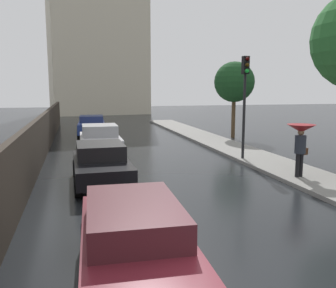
{
  "coord_description": "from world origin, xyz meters",
  "views": [
    {
      "loc": [
        -2.77,
        -4.34,
        3.2
      ],
      "look_at": [
        0.1,
        7.08,
        1.39
      ],
      "focal_mm": 39.13,
      "sensor_mm": 36.0,
      "label": 1
    }
  ],
  "objects_px": {
    "car_maroon_near_kerb": "(135,246)",
    "pedestrian_with_umbrella_near": "(301,136)",
    "car_white_behind_camera": "(100,140)",
    "traffic_light": "(245,88)",
    "street_tree_far": "(234,82)",
    "car_black_far_ahead": "(101,163)",
    "car_blue_mid_road": "(92,126)"
  },
  "relations": [
    {
      "from": "car_maroon_near_kerb",
      "to": "pedestrian_with_umbrella_near",
      "type": "bearing_deg",
      "value": -138.1
    },
    {
      "from": "car_maroon_near_kerb",
      "to": "car_white_behind_camera",
      "type": "distance_m",
      "value": 12.16
    },
    {
      "from": "car_white_behind_camera",
      "to": "pedestrian_with_umbrella_near",
      "type": "xyz_separation_m",
      "value": [
        6.39,
        -6.63,
        0.83
      ]
    },
    {
      "from": "car_white_behind_camera",
      "to": "pedestrian_with_umbrella_near",
      "type": "height_order",
      "value": "pedestrian_with_umbrella_near"
    },
    {
      "from": "traffic_light",
      "to": "street_tree_far",
      "type": "distance_m",
      "value": 7.93
    },
    {
      "from": "car_maroon_near_kerb",
      "to": "car_white_behind_camera",
      "type": "height_order",
      "value": "car_white_behind_camera"
    },
    {
      "from": "car_black_far_ahead",
      "to": "traffic_light",
      "type": "relative_size",
      "value": 0.9
    },
    {
      "from": "car_blue_mid_road",
      "to": "street_tree_far",
      "type": "xyz_separation_m",
      "value": [
        8.9,
        -2.78,
        2.84
      ]
    },
    {
      "from": "car_black_far_ahead",
      "to": "pedestrian_with_umbrella_near",
      "type": "distance_m",
      "value": 6.87
    },
    {
      "from": "car_black_far_ahead",
      "to": "street_tree_far",
      "type": "xyz_separation_m",
      "value": [
        9.12,
        9.76,
        2.85
      ]
    },
    {
      "from": "street_tree_far",
      "to": "car_blue_mid_road",
      "type": "bearing_deg",
      "value": 162.66
    },
    {
      "from": "traffic_light",
      "to": "street_tree_far",
      "type": "bearing_deg",
      "value": 69.06
    },
    {
      "from": "car_maroon_near_kerb",
      "to": "car_white_behind_camera",
      "type": "bearing_deg",
      "value": -89.06
    },
    {
      "from": "car_maroon_near_kerb",
      "to": "car_blue_mid_road",
      "type": "bearing_deg",
      "value": -88.38
    },
    {
      "from": "traffic_light",
      "to": "car_maroon_near_kerb",
      "type": "bearing_deg",
      "value": -124.31
    },
    {
      "from": "car_blue_mid_road",
      "to": "traffic_light",
      "type": "xyz_separation_m",
      "value": [
        6.07,
        -10.18,
        2.46
      ]
    },
    {
      "from": "car_black_far_ahead",
      "to": "car_white_behind_camera",
      "type": "height_order",
      "value": "car_white_behind_camera"
    },
    {
      "from": "car_black_far_ahead",
      "to": "street_tree_far",
      "type": "relative_size",
      "value": 0.82
    },
    {
      "from": "car_maroon_near_kerb",
      "to": "car_blue_mid_road",
      "type": "distance_m",
      "value": 19.27
    },
    {
      "from": "car_blue_mid_road",
      "to": "car_white_behind_camera",
      "type": "xyz_separation_m",
      "value": [
        0.09,
        -7.11,
        0.03
      ]
    },
    {
      "from": "car_maroon_near_kerb",
      "to": "car_blue_mid_road",
      "type": "height_order",
      "value": "car_maroon_near_kerb"
    },
    {
      "from": "street_tree_far",
      "to": "pedestrian_with_umbrella_near",
      "type": "bearing_deg",
      "value": -102.45
    },
    {
      "from": "car_maroon_near_kerb",
      "to": "car_black_far_ahead",
      "type": "bearing_deg",
      "value": -87.25
    },
    {
      "from": "car_maroon_near_kerb",
      "to": "car_blue_mid_road",
      "type": "relative_size",
      "value": 1.11
    },
    {
      "from": "car_white_behind_camera",
      "to": "pedestrian_with_umbrella_near",
      "type": "distance_m",
      "value": 9.25
    },
    {
      "from": "car_blue_mid_road",
      "to": "car_white_behind_camera",
      "type": "relative_size",
      "value": 1.04
    },
    {
      "from": "car_blue_mid_road",
      "to": "street_tree_far",
      "type": "relative_size",
      "value": 0.85
    },
    {
      "from": "car_maroon_near_kerb",
      "to": "car_blue_mid_road",
      "type": "xyz_separation_m",
      "value": [
        0.14,
        19.27,
        -0.01
      ]
    },
    {
      "from": "car_blue_mid_road",
      "to": "street_tree_far",
      "type": "distance_m",
      "value": 9.75
    },
    {
      "from": "car_black_far_ahead",
      "to": "traffic_light",
      "type": "distance_m",
      "value": 7.16
    },
    {
      "from": "car_black_far_ahead",
      "to": "car_white_behind_camera",
      "type": "bearing_deg",
      "value": -94.47
    },
    {
      "from": "car_blue_mid_road",
      "to": "car_white_behind_camera",
      "type": "distance_m",
      "value": 7.11
    }
  ]
}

